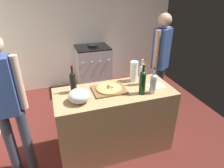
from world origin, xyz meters
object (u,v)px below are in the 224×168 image
wine_bottle_green (143,81)px  pizza (109,88)px  wine_bottle_amber (153,83)px  person_in_stripes (8,102)px  wine_bottle_dark (73,81)px  stove (93,68)px  paper_towel_roll (134,71)px  wine_bottle_clear (142,74)px  mixing_bowl (79,96)px  person_in_red (160,59)px

wine_bottle_green → pizza: bearing=151.7°
wine_bottle_amber → person_in_stripes: person_in_stripes is taller
wine_bottle_dark → person_in_stripes: (-0.70, -0.15, -0.06)m
pizza → stove: 1.81m
paper_towel_roll → wine_bottle_clear: wine_bottle_clear is taller
pizza → mixing_bowl: (-0.39, -0.14, 0.05)m
stove → person_in_red: 1.54m
wine_bottle_amber → pizza: bearing=155.7°
mixing_bowl → person_in_red: person_in_red is taller
wine_bottle_clear → wine_bottle_green: 0.24m
wine_bottle_clear → wine_bottle_green: bearing=-113.7°
mixing_bowl → stove: size_ratio=0.25×
wine_bottle_clear → person_in_red: person_in_red is taller
stove → person_in_stripes: bearing=-126.2°
pizza → person_in_stripes: 1.12m
pizza → person_in_red: (1.03, 0.55, 0.07)m
mixing_bowl → wine_bottle_clear: 0.86m
stove → person_in_stripes: person_in_stripes is taller
wine_bottle_clear → stove: wine_bottle_clear is taller
mixing_bowl → wine_bottle_amber: bearing=-4.8°
paper_towel_roll → person_in_red: bearing=31.6°
person_in_stripes → person_in_red: size_ratio=0.99×
wine_bottle_dark → wine_bottle_green: wine_bottle_green is taller
wine_bottle_green → stove: 2.02m
pizza → wine_bottle_dark: 0.44m
pizza → wine_bottle_clear: bearing=4.2°
wine_bottle_green → person_in_red: 1.01m
pizza → wine_bottle_green: (0.35, -0.19, 0.13)m
mixing_bowl → person_in_stripes: bearing=173.0°
wine_bottle_amber → wine_bottle_dark: (-0.90, 0.31, 0.01)m
wine_bottle_green → wine_bottle_dark: bearing=159.7°
paper_towel_roll → pizza: bearing=-157.6°
person_in_stripes → wine_bottle_clear: bearing=3.2°
stove → wine_bottle_dark: bearing=-110.4°
mixing_bowl → wine_bottle_green: size_ratio=0.66×
paper_towel_roll → stove: size_ratio=0.28×
paper_towel_roll → person_in_red: person_in_red is taller
wine_bottle_clear → wine_bottle_green: wine_bottle_green is taller
wine_bottle_clear → person_in_red: bearing=41.7°
wine_bottle_dark → wine_bottle_clear: bearing=-4.1°
wine_bottle_clear → person_in_red: 0.79m
wine_bottle_dark → stove: bearing=69.6°
wine_bottle_clear → wine_bottle_dark: size_ratio=0.98×
paper_towel_roll → person_in_red: 0.74m
pizza → wine_bottle_dark: (-0.42, 0.10, 0.11)m
person_in_red → stove: bearing=125.1°
pizza → wine_bottle_clear: 0.47m
pizza → wine_bottle_green: wine_bottle_green is taller
pizza → wine_bottle_clear: wine_bottle_clear is taller
wine_bottle_clear → person_in_stripes: 1.57m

